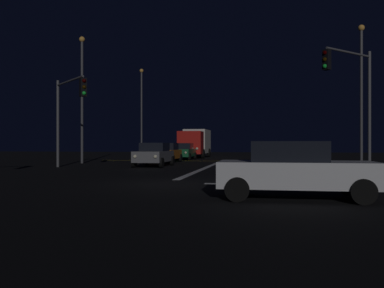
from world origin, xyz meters
The scene contains 13 objects.
ground centered at (0.00, 0.00, -0.05)m, with size 120.00×120.00×0.10m, color black.
stop_line_north centered at (0.00, 9.13, 0.00)m, with size 0.35×15.71×0.01m.
centre_line_ns centered at (0.00, 20.73, 0.00)m, with size 22.00×0.15×0.01m.
sedan_gray centered at (-3.61, 11.37, 0.80)m, with size 2.02×4.33×1.57m.
sedan_orange centered at (-4.15, 17.11, 0.80)m, with size 2.02×4.33×1.57m.
sedan_green centered at (-3.89, 23.07, 0.80)m, with size 2.02×4.33×1.57m.
box_truck centered at (-3.76, 29.62, 1.71)m, with size 2.68×8.28×3.08m.
sedan_white_crossing centered at (4.41, -3.93, 0.80)m, with size 4.33×2.02×1.57m.
traffic_signal_nw centered at (-8.10, 8.10, 3.90)m, with size 3.47×3.47×5.59m.
traffic_signal_ne centered at (8.41, 8.41, 4.63)m, with size 3.05×3.05×6.77m.
streetlamp_left_far centered at (-10.23, 30.73, 5.76)m, with size 0.44×0.44×10.12m.
streetlamp_right_near centered at (10.23, 14.73, 5.56)m, with size 0.44×0.44×9.72m.
streetlamp_left_near centered at (-10.23, 14.73, 5.59)m, with size 0.44×0.44×9.78m.
Camera 1 is at (3.57, -15.69, 1.50)m, focal length 39.25 mm.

